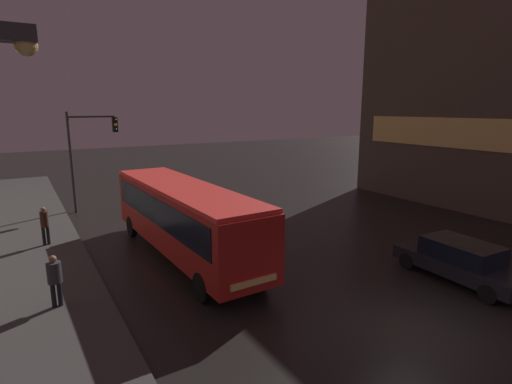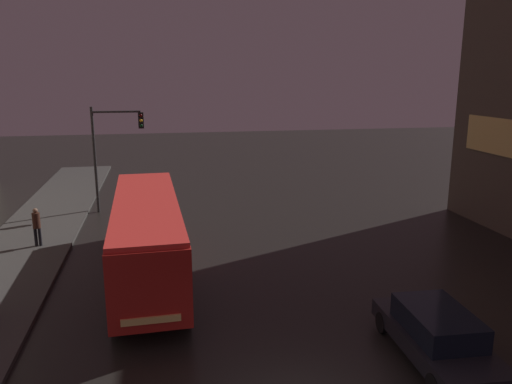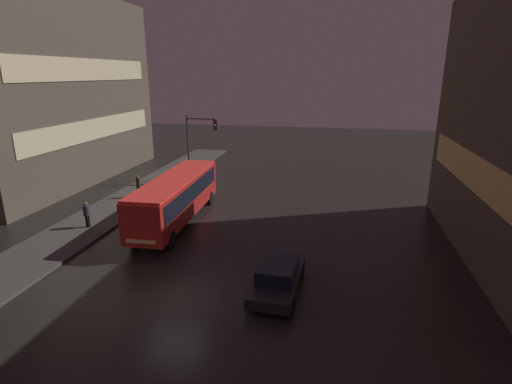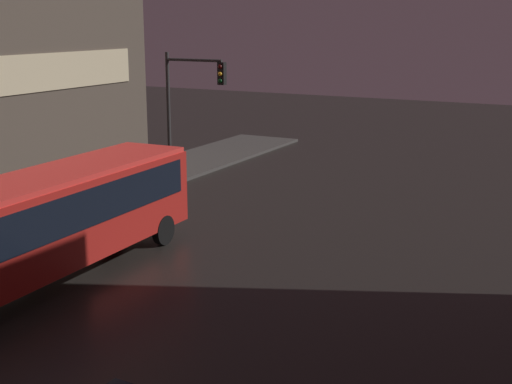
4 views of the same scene
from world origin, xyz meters
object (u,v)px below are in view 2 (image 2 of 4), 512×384
at_px(bus_near, 147,230).
at_px(car_taxi, 437,334).
at_px(traffic_light_main, 112,142).
at_px(pedestrian_mid, 37,224).

xyz_separation_m(bus_near, car_taxi, (7.86, -7.42, -1.17)).
distance_m(bus_near, car_taxi, 10.87).
xyz_separation_m(bus_near, traffic_light_main, (-2.02, 10.33, 2.13)).
bearing_deg(traffic_light_main, pedestrian_mid, -116.14).
distance_m(pedestrian_mid, traffic_light_main, 7.29).
bearing_deg(pedestrian_mid, traffic_light_main, 107.93).
bearing_deg(bus_near, car_taxi, 134.94).
height_order(pedestrian_mid, traffic_light_main, traffic_light_main).
height_order(car_taxi, pedestrian_mid, pedestrian_mid).
xyz_separation_m(bus_near, pedestrian_mid, (-4.97, 4.31, -0.75)).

